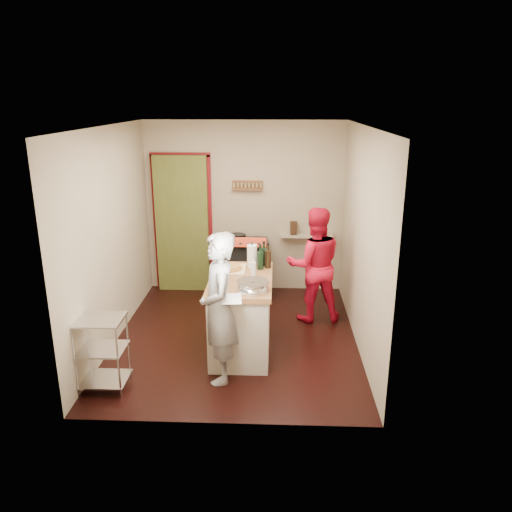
{
  "coord_description": "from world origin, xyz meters",
  "views": [
    {
      "loc": [
        0.49,
        -5.7,
        2.91
      ],
      "look_at": [
        0.25,
        0.0,
        1.09
      ],
      "focal_mm": 35.0,
      "sensor_mm": 36.0,
      "label": 1
    }
  ],
  "objects_px": {
    "person_stripe": "(219,308)",
    "person_red": "(314,265)",
    "wire_shelving": "(102,350)",
    "stove": "(247,268)",
    "island": "(241,313)"
  },
  "relations": [
    {
      "from": "wire_shelving",
      "to": "island",
      "type": "distance_m",
      "value": 1.63
    },
    {
      "from": "wire_shelving",
      "to": "person_stripe",
      "type": "bearing_deg",
      "value": 11.95
    },
    {
      "from": "island",
      "to": "stove",
      "type": "bearing_deg",
      "value": 91.41
    },
    {
      "from": "island",
      "to": "person_stripe",
      "type": "relative_size",
      "value": 0.85
    },
    {
      "from": "wire_shelving",
      "to": "person_red",
      "type": "relative_size",
      "value": 0.51
    },
    {
      "from": "person_stripe",
      "to": "wire_shelving",
      "type": "bearing_deg",
      "value": -90.1
    },
    {
      "from": "stove",
      "to": "island",
      "type": "bearing_deg",
      "value": -88.59
    },
    {
      "from": "person_stripe",
      "to": "person_red",
      "type": "height_order",
      "value": "person_stripe"
    },
    {
      "from": "wire_shelving",
      "to": "person_red",
      "type": "height_order",
      "value": "person_red"
    },
    {
      "from": "stove",
      "to": "person_red",
      "type": "bearing_deg",
      "value": -40.4
    },
    {
      "from": "stove",
      "to": "island",
      "type": "xyz_separation_m",
      "value": [
        0.04,
        -1.74,
        0.04
      ]
    },
    {
      "from": "person_red",
      "to": "person_stripe",
      "type": "bearing_deg",
      "value": 47.57
    },
    {
      "from": "wire_shelving",
      "to": "person_red",
      "type": "distance_m",
      "value": 2.93
    },
    {
      "from": "stove",
      "to": "person_stripe",
      "type": "bearing_deg",
      "value": -93.52
    },
    {
      "from": "wire_shelving",
      "to": "island",
      "type": "relative_size",
      "value": 0.58
    }
  ]
}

